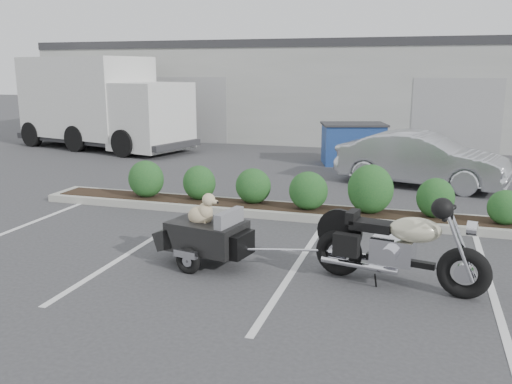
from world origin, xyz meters
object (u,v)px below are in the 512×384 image
(sedan, at_px, (422,159))
(dumpster, at_px, (353,143))
(motorcycle, at_px, (398,248))
(delivery_truck, at_px, (102,105))
(pet_trailer, at_px, (206,234))

(sedan, xyz_separation_m, dumpster, (-2.05, 2.82, -0.04))
(sedan, bearing_deg, motorcycle, -167.95)
(motorcycle, relative_size, sedan, 0.57)
(motorcycle, height_order, delivery_truck, delivery_truck)
(pet_trailer, bearing_deg, motorcycle, 11.10)
(sedan, relative_size, delivery_truck, 0.54)
(sedan, bearing_deg, delivery_truck, 86.65)
(pet_trailer, xyz_separation_m, dumpster, (0.98, 9.66, 0.17))
(motorcycle, distance_m, delivery_truck, 15.31)
(dumpster, bearing_deg, delivery_truck, 158.45)
(dumpster, relative_size, delivery_truck, 0.29)
(pet_trailer, distance_m, delivery_truck, 13.41)
(sedan, bearing_deg, dumpster, 50.22)
(pet_trailer, xyz_separation_m, sedan, (3.03, 6.84, 0.21))
(motorcycle, xyz_separation_m, pet_trailer, (-2.78, 0.03, -0.07))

